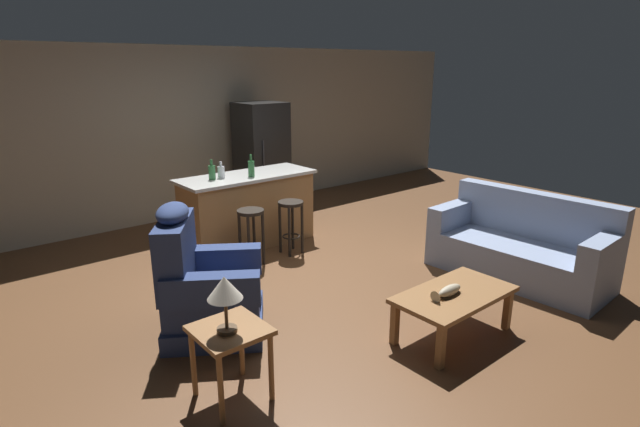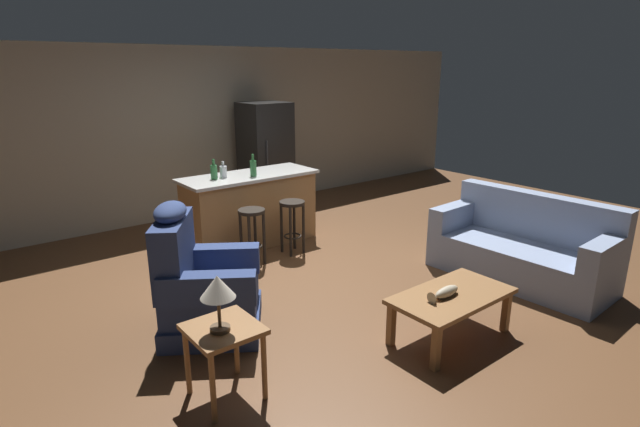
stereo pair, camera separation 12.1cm
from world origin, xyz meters
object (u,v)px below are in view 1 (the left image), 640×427
at_px(recliner_near_lamp, 204,288).
at_px(fish_figurine, 447,292).
at_px(bar_stool_left, 251,227).
at_px(bar_stool_right, 291,217).
at_px(kitchen_island, 248,210).
at_px(bottle_short_amber, 251,168).
at_px(end_table, 230,340).
at_px(bottle_tall_green, 221,172).
at_px(refrigerator, 262,158).
at_px(couch, 521,248).
at_px(bottle_wine_dark, 212,172).
at_px(coffee_table, 454,298).
at_px(table_lamp, 225,290).

bearing_deg(recliner_near_lamp, fish_figurine, -10.39).
bearing_deg(bar_stool_left, bar_stool_right, 0.00).
relative_size(kitchen_island, bottle_short_amber, 6.31).
bearing_deg(fish_figurine, recliner_near_lamp, 135.65).
distance_m(end_table, bottle_tall_green, 3.17).
bearing_deg(refrigerator, recliner_near_lamp, -131.18).
height_order(end_table, refrigerator, refrigerator).
bearing_deg(end_table, recliner_near_lamp, 72.80).
height_order(couch, kitchen_island, kitchen_island).
height_order(end_table, bottle_wine_dark, bottle_wine_dark).
bearing_deg(bar_stool_right, fish_figurine, -95.61).
height_order(refrigerator, bottle_short_amber, refrigerator).
relative_size(recliner_near_lamp, bar_stool_right, 1.76).
bearing_deg(end_table, coffee_table, -14.41).
bearing_deg(fish_figurine, end_table, 164.66).
bearing_deg(recliner_near_lamp, couch, 14.47).
relative_size(table_lamp, kitchen_island, 0.23).
xyz_separation_m(fish_figurine, bottle_tall_green, (-0.33, 3.24, 0.57)).
xyz_separation_m(end_table, refrigerator, (2.86, 3.90, 0.42)).
relative_size(bottle_tall_green, bottle_wine_dark, 0.83).
relative_size(end_table, bar_stool_left, 0.82).
relative_size(recliner_near_lamp, bottle_wine_dark, 4.82).
distance_m(coffee_table, bottle_tall_green, 3.33).
bearing_deg(fish_figurine, kitchen_island, 89.71).
relative_size(bar_stool_right, bottle_wine_dark, 2.73).
bearing_deg(recliner_near_lamp, bottle_wine_dark, 92.94).
relative_size(coffee_table, kitchen_island, 0.61).
height_order(fish_figurine, recliner_near_lamp, recliner_near_lamp).
xyz_separation_m(couch, bar_stool_left, (-2.13, 2.26, 0.13)).
xyz_separation_m(coffee_table, bar_stool_left, (-0.45, 2.56, 0.11)).
xyz_separation_m(coffee_table, table_lamp, (-1.97, 0.46, 0.50)).
xyz_separation_m(end_table, bottle_tall_green, (1.49, 2.74, 0.57)).
relative_size(end_table, bottle_tall_green, 2.72).
xyz_separation_m(kitchen_island, bar_stool_right, (0.24, -0.63, -0.01)).
bearing_deg(kitchen_island, bottle_wine_dark, 176.30).
bearing_deg(couch, bar_stool_right, -58.07).
relative_size(table_lamp, bottle_wine_dark, 1.65).
relative_size(coffee_table, bar_stool_right, 1.62).
xyz_separation_m(kitchen_island, bottle_wine_dark, (-0.48, 0.03, 0.57)).
bearing_deg(bottle_tall_green, bar_stool_left, -90.89).
distance_m(couch, bottle_wine_dark, 3.76).
height_order(couch, end_table, couch).
relative_size(coffee_table, bottle_short_amber, 3.85).
relative_size(couch, end_table, 3.45).
relative_size(couch, bottle_short_amber, 6.77).
relative_size(end_table, bottle_short_amber, 1.96).
height_order(bar_stool_right, bottle_short_amber, bottle_short_amber).
distance_m(fish_figurine, couch, 1.83).
relative_size(coffee_table, couch, 0.57).
height_order(table_lamp, bottle_short_amber, bottle_short_amber).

